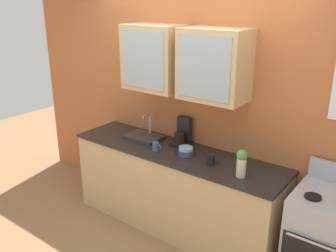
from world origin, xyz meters
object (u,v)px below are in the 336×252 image
(sink_faucet, at_px, (144,136))
(vase, at_px, (242,162))
(coffee_maker, at_px, (182,134))
(bowl_stack, at_px, (186,151))
(cup_near_bowls, at_px, (211,160))
(stove_range, at_px, (326,245))
(cup_near_sink, at_px, (156,146))

(sink_faucet, xyz_separation_m, vase, (1.28, -0.19, 0.11))
(sink_faucet, distance_m, coffee_maker, 0.46)
(bowl_stack, bearing_deg, cup_near_bowls, -7.36)
(vase, bearing_deg, stove_range, 8.45)
(cup_near_bowls, height_order, coffee_maker, coffee_maker)
(coffee_maker, bearing_deg, cup_near_sink, -108.38)
(stove_range, distance_m, coffee_maker, 1.70)
(vase, relative_size, coffee_maker, 0.87)
(cup_near_sink, height_order, cup_near_bowls, cup_near_bowls)
(sink_faucet, bearing_deg, coffee_maker, 14.66)
(stove_range, relative_size, cup_near_bowls, 9.03)
(cup_near_sink, bearing_deg, coffee_maker, 71.62)
(bowl_stack, distance_m, cup_near_bowls, 0.32)
(coffee_maker, bearing_deg, sink_faucet, -165.34)
(sink_faucet, bearing_deg, bowl_stack, -9.30)
(sink_faucet, bearing_deg, cup_near_sink, -31.62)
(bowl_stack, relative_size, cup_near_sink, 1.49)
(sink_faucet, xyz_separation_m, coffee_maker, (0.44, 0.11, 0.09))
(bowl_stack, distance_m, cup_near_sink, 0.32)
(coffee_maker, bearing_deg, vase, -20.13)
(stove_range, bearing_deg, vase, -171.55)
(stove_range, xyz_separation_m, coffee_maker, (-1.60, 0.20, 0.55))
(vase, xyz_separation_m, cup_near_bowls, (-0.33, 0.05, -0.09))
(vase, bearing_deg, cup_near_sink, -179.49)
(cup_near_sink, xyz_separation_m, coffee_maker, (0.11, 0.32, 0.06))
(vase, bearing_deg, cup_near_bowls, 171.29)
(cup_near_sink, bearing_deg, bowl_stack, 18.29)
(vase, xyz_separation_m, coffee_maker, (-0.84, 0.31, -0.03))
(bowl_stack, bearing_deg, cup_near_sink, -161.71)
(sink_faucet, relative_size, cup_near_bowls, 3.41)
(vase, xyz_separation_m, cup_near_sink, (-0.95, -0.01, -0.09))
(stove_range, xyz_separation_m, sink_faucet, (-2.03, 0.08, 0.47))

